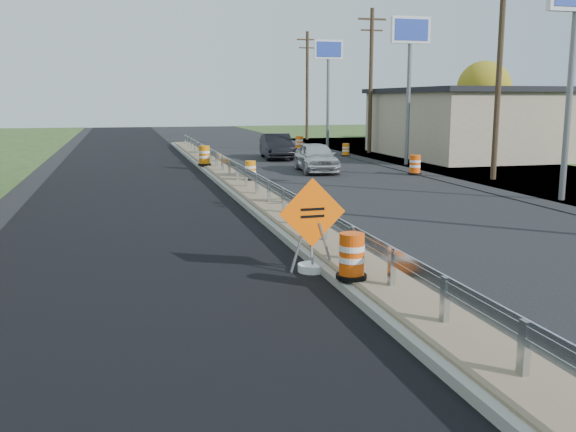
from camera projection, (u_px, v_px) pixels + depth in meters
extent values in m
plane|color=black|center=(302.00, 232.00, 17.47)|extent=(140.00, 140.00, 0.00)
cube|color=black|center=(130.00, 189.00, 25.90)|extent=(7.20, 120.00, 0.01)
cube|color=gray|center=(246.00, 190.00, 25.07)|extent=(1.60, 55.00, 0.18)
cube|color=brown|center=(246.00, 187.00, 25.05)|extent=(1.25, 55.00, 0.05)
cube|color=silver|center=(524.00, 348.00, 7.84)|extent=(0.10, 0.15, 0.70)
cube|color=silver|center=(445.00, 299.00, 9.75)|extent=(0.10, 0.15, 0.70)
cube|color=silver|center=(392.00, 266.00, 11.65)|extent=(0.10, 0.15, 0.70)
cube|color=silver|center=(353.00, 243.00, 13.55)|extent=(0.10, 0.15, 0.70)
cube|color=silver|center=(324.00, 225.00, 15.46)|extent=(0.10, 0.15, 0.70)
cube|color=silver|center=(302.00, 211.00, 17.36)|extent=(0.10, 0.15, 0.70)
cube|color=silver|center=(284.00, 200.00, 19.27)|extent=(0.10, 0.15, 0.70)
cube|color=silver|center=(269.00, 191.00, 21.17)|extent=(0.10, 0.15, 0.70)
cube|color=silver|center=(257.00, 184.00, 23.07)|extent=(0.10, 0.15, 0.70)
cube|color=silver|center=(246.00, 177.00, 24.98)|extent=(0.10, 0.15, 0.70)
cube|color=silver|center=(237.00, 172.00, 26.88)|extent=(0.10, 0.15, 0.70)
cube|color=silver|center=(229.00, 167.00, 28.79)|extent=(0.10, 0.15, 0.70)
cube|color=silver|center=(222.00, 163.00, 30.69)|extent=(0.10, 0.15, 0.70)
cube|color=silver|center=(216.00, 159.00, 32.60)|extent=(0.10, 0.15, 0.70)
cube|color=silver|center=(211.00, 156.00, 34.50)|extent=(0.10, 0.15, 0.70)
cube|color=silver|center=(206.00, 153.00, 36.40)|extent=(0.10, 0.15, 0.70)
cube|color=silver|center=(202.00, 150.00, 38.31)|extent=(0.10, 0.15, 0.70)
cube|color=silver|center=(198.00, 148.00, 40.21)|extent=(0.10, 0.15, 0.70)
cube|color=silver|center=(194.00, 146.00, 42.12)|extent=(0.10, 0.15, 0.70)
cube|color=silver|center=(191.00, 144.00, 44.02)|extent=(0.10, 0.15, 0.70)
cube|color=silver|center=(188.00, 142.00, 45.93)|extent=(0.10, 0.15, 0.70)
cube|color=silver|center=(185.00, 140.00, 47.83)|extent=(0.10, 0.15, 0.70)
cube|color=silver|center=(241.00, 169.00, 25.90)|extent=(0.04, 46.00, 0.34)
cube|color=silver|center=(241.00, 171.00, 25.91)|extent=(0.06, 46.00, 0.03)
cube|color=silver|center=(241.00, 167.00, 25.88)|extent=(0.06, 46.00, 0.03)
cube|color=tan|center=(531.00, 124.00, 41.35)|extent=(18.00, 12.00, 4.00)
cube|color=black|center=(533.00, 91.00, 40.97)|extent=(18.50, 12.50, 0.30)
cube|color=black|center=(402.00, 132.00, 39.20)|extent=(0.08, 7.20, 2.20)
cylinder|color=slate|center=(569.00, 104.00, 22.31)|extent=(0.22, 0.22, 6.80)
cylinder|color=slate|center=(408.00, 103.00, 34.69)|extent=(0.22, 0.22, 6.80)
cube|color=white|center=(411.00, 30.00, 34.01)|extent=(2.20, 0.25, 1.40)
cube|color=#263FB2|center=(411.00, 30.00, 34.01)|extent=(1.90, 0.30, 1.10)
cylinder|color=slate|center=(328.00, 102.00, 48.02)|extent=(0.22, 0.22, 6.80)
cube|color=white|center=(328.00, 49.00, 47.34)|extent=(2.20, 0.25, 1.40)
cube|color=#263FB2|center=(328.00, 49.00, 47.34)|extent=(1.90, 0.30, 1.10)
cylinder|color=#473523|center=(499.00, 73.00, 28.04)|extent=(0.26, 0.26, 9.40)
cylinder|color=#473523|center=(371.00, 82.00, 42.32)|extent=(0.26, 0.26, 9.40)
cube|color=#473523|center=(372.00, 19.00, 41.60)|extent=(1.90, 0.12, 0.12)
cube|color=#473523|center=(372.00, 30.00, 41.73)|extent=(1.50, 0.10, 0.10)
cylinder|color=#473523|center=(307.00, 86.00, 56.60)|extent=(0.26, 0.26, 9.40)
cube|color=#473523|center=(307.00, 40.00, 55.88)|extent=(1.90, 0.12, 0.12)
cube|color=#473523|center=(307.00, 48.00, 56.01)|extent=(1.50, 0.10, 0.10)
cylinder|color=#473523|center=(482.00, 123.00, 56.00)|extent=(0.36, 0.36, 3.08)
sphere|color=#A49023|center=(484.00, 88.00, 55.46)|extent=(4.62, 4.62, 4.62)
cylinder|color=white|center=(312.00, 268.00, 13.45)|extent=(0.60, 0.60, 0.17)
cube|color=slate|center=(298.00, 248.00, 13.30)|extent=(0.36, 0.06, 1.04)
cube|color=slate|center=(326.00, 246.00, 13.45)|extent=(0.36, 0.06, 1.04)
cube|color=slate|center=(311.00, 246.00, 13.42)|extent=(0.05, 0.27, 1.06)
cube|color=#FF5F05|center=(312.00, 213.00, 13.24)|extent=(1.44, 0.09, 1.44)
cube|color=black|center=(313.00, 209.00, 13.20)|extent=(0.52, 0.03, 0.05)
cube|color=black|center=(313.00, 216.00, 13.23)|extent=(0.52, 0.03, 0.05)
cylinder|color=black|center=(351.00, 276.00, 12.15)|extent=(0.59, 0.59, 0.08)
cylinder|color=#EB4C09|center=(352.00, 255.00, 12.08)|extent=(0.48, 0.48, 0.83)
cylinder|color=white|center=(352.00, 248.00, 12.05)|extent=(0.49, 0.49, 0.11)
cylinder|color=white|center=(352.00, 259.00, 12.09)|extent=(0.49, 0.49, 0.11)
cylinder|color=black|center=(251.00, 179.00, 26.94)|extent=(0.55, 0.55, 0.07)
cylinder|color=orange|center=(251.00, 170.00, 26.87)|extent=(0.44, 0.44, 0.77)
cylinder|color=white|center=(251.00, 167.00, 26.85)|extent=(0.45, 0.45, 0.10)
cylinder|color=white|center=(251.00, 172.00, 26.89)|extent=(0.45, 0.45, 0.10)
cylinder|color=black|center=(205.00, 164.00, 32.94)|extent=(0.68, 0.68, 0.09)
cylinder|color=orange|center=(204.00, 155.00, 32.85)|extent=(0.55, 0.55, 0.96)
cylinder|color=white|center=(204.00, 152.00, 32.82)|extent=(0.56, 0.56, 0.13)
cylinder|color=white|center=(204.00, 157.00, 32.87)|extent=(0.56, 0.56, 0.13)
cylinder|color=black|center=(415.00, 174.00, 30.91)|extent=(0.64, 0.64, 0.09)
cylinder|color=#FF510A|center=(415.00, 164.00, 30.83)|extent=(0.51, 0.51, 0.90)
cylinder|color=white|center=(415.00, 161.00, 30.81)|extent=(0.53, 0.53, 0.12)
cylinder|color=white|center=(415.00, 166.00, 30.85)|extent=(0.53, 0.53, 0.12)
cylinder|color=black|center=(346.00, 156.00, 40.91)|extent=(0.55, 0.55, 0.07)
cylinder|color=orange|center=(346.00, 150.00, 40.84)|extent=(0.44, 0.44, 0.77)
cylinder|color=white|center=(346.00, 148.00, 40.82)|extent=(0.45, 0.45, 0.10)
cylinder|color=white|center=(346.00, 151.00, 40.85)|extent=(0.45, 0.45, 0.10)
cylinder|color=black|center=(299.00, 149.00, 46.38)|extent=(0.65, 0.65, 0.09)
cylinder|color=#F25E0A|center=(299.00, 142.00, 46.30)|extent=(0.52, 0.52, 0.91)
cylinder|color=white|center=(299.00, 140.00, 46.28)|extent=(0.54, 0.54, 0.12)
cylinder|color=white|center=(299.00, 144.00, 46.32)|extent=(0.54, 0.54, 0.12)
imported|color=silver|center=(316.00, 157.00, 31.94)|extent=(2.12, 4.47, 1.47)
imported|color=black|center=(277.00, 146.00, 39.03)|extent=(2.01, 4.72, 1.51)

